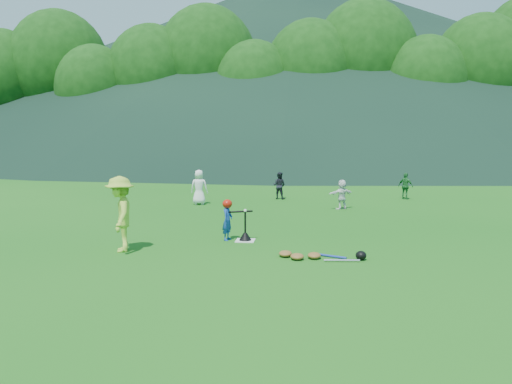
% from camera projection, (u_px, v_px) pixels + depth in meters
% --- Properties ---
extents(ground, '(120.00, 120.00, 0.00)m').
position_uv_depth(ground, '(245.00, 241.00, 12.00)').
color(ground, '#155814').
rests_on(ground, ground).
extents(home_plate, '(0.45, 0.45, 0.02)m').
position_uv_depth(home_plate, '(245.00, 241.00, 12.00)').
color(home_plate, silver).
rests_on(home_plate, ground).
extents(baseball, '(0.08, 0.08, 0.08)m').
position_uv_depth(baseball, '(245.00, 211.00, 11.92)').
color(baseball, white).
rests_on(baseball, batting_tee).
extents(batter_child, '(0.30, 0.40, 0.97)m').
position_uv_depth(batter_child, '(227.00, 220.00, 12.05)').
color(batter_child, '#163F98').
rests_on(batter_child, ground).
extents(adult_coach, '(0.92, 1.21, 1.65)m').
position_uv_depth(adult_coach, '(120.00, 214.00, 10.85)').
color(adult_coach, '#AACC3C').
rests_on(adult_coach, ground).
extents(fielder_a, '(0.63, 0.42, 1.27)m').
position_uv_depth(fielder_a, '(199.00, 187.00, 18.19)').
color(fielder_a, white).
rests_on(fielder_a, ground).
extents(fielder_b, '(0.62, 0.54, 1.07)m').
position_uv_depth(fielder_b, '(279.00, 186.00, 19.74)').
color(fielder_b, black).
rests_on(fielder_b, ground).
extents(fielder_c, '(0.64, 0.59, 1.05)m').
position_uv_depth(fielder_c, '(406.00, 186.00, 19.66)').
color(fielder_c, '#206D2E').
rests_on(fielder_c, ground).
extents(fielder_d, '(0.95, 0.77, 1.01)m').
position_uv_depth(fielder_d, '(342.00, 194.00, 17.06)').
color(fielder_d, white).
rests_on(fielder_d, ground).
extents(batting_tee, '(0.30, 0.30, 0.68)m').
position_uv_depth(batting_tee, '(245.00, 236.00, 11.99)').
color(batting_tee, black).
rests_on(batting_tee, home_plate).
extents(batter_gear, '(0.73, 0.26, 0.33)m').
position_uv_depth(batter_gear, '(228.00, 204.00, 12.00)').
color(batter_gear, '#B2190B').
rests_on(batter_gear, ground).
extents(equipment_pile, '(1.80, 0.59, 0.19)m').
position_uv_depth(equipment_pile, '(314.00, 255.00, 10.28)').
color(equipment_pile, olive).
rests_on(equipment_pile, ground).
extents(outfield_fence, '(70.07, 0.08, 1.33)m').
position_uv_depth(outfield_fence, '(289.00, 158.00, 39.59)').
color(outfield_fence, gray).
rests_on(outfield_fence, ground).
extents(tree_line, '(70.04, 11.40, 14.82)m').
position_uv_depth(tree_line, '(295.00, 71.00, 44.46)').
color(tree_line, '#382314').
rests_on(tree_line, ground).
extents(distant_hills, '(155.00, 140.00, 32.00)m').
position_uv_depth(distant_hills, '(259.00, 67.00, 91.90)').
color(distant_hills, black).
rests_on(distant_hills, ground).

